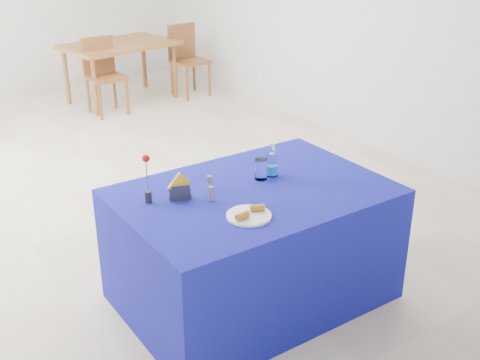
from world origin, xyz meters
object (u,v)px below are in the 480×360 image
Objects in this scene: oak_table at (120,49)px; chair_bg_left at (103,70)px; water_bottle at (272,165)px; chair_bg_right at (186,55)px; plate at (249,216)px; blue_table at (253,245)px.

chair_bg_left reaches higher than oak_table.
water_bottle is 0.23× the size of chair_bg_right.
chair_bg_left reaches higher than plate.
blue_table is at bearing 50.37° from plate.
chair_bg_right is at bearing 4.52° from chair_bg_left.
chair_bg_left is at bearing -137.89° from oak_table.
chair_bg_left is 1.25m from chair_bg_right.
plate is 0.27× the size of chair_bg_right.
chair_bg_right reaches higher than plate.
chair_bg_left is (0.54, 4.11, -0.30)m from water_bottle.
blue_table is 7.44× the size of water_bottle.
chair_bg_right is at bearing 67.22° from water_bottle.
plate is at bearing -120.47° from chair_bg_right.
water_bottle is 0.23× the size of chair_bg_left.
chair_bg_right is (2.01, 4.37, 0.16)m from blue_table.
blue_table is at bearing -104.14° from oak_table.
water_bottle is at bearing -99.40° from chair_bg_left.
plate is 0.16× the size of blue_table.
plate reaches higher than oak_table.
plate is 0.17× the size of oak_table.
blue_table is 1.72× the size of chair_bg_right.
oak_table is 1.61× the size of chair_bg_right.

